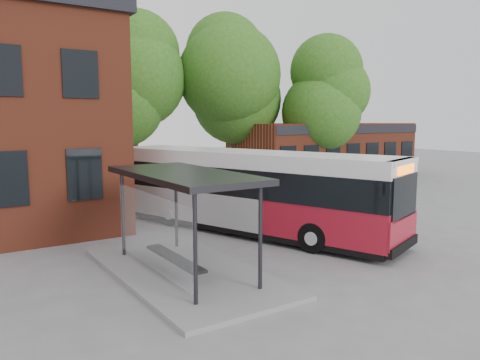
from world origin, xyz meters
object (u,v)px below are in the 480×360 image
bicycle_0 (284,184)px  bicycle_7 (336,179)px  city_bus (247,192)px  bicycle_5 (328,179)px  bicycle_6 (326,181)px  bus_shelter (184,223)px  bicycle_2 (294,184)px  bicycle_4 (309,180)px  bicycle_1 (267,180)px  bicycle_3 (295,180)px

bicycle_0 → bicycle_7: bicycle_7 is taller
city_bus → bicycle_5: (11.22, 7.11, -1.03)m
bicycle_6 → bus_shelter: bearing=110.2°
bicycle_2 → bicycle_4: (2.13, 1.04, -0.03)m
bus_shelter → bicycle_7: 19.07m
bicycle_1 → bicycle_6: 3.75m
bicycle_1 → bicycle_0: bearing=-174.6°
bicycle_2 → bicycle_5: (3.11, 0.27, 0.05)m
bicycle_5 → bicycle_1: bearing=84.8°
bicycle_1 → bicycle_7: bearing=-119.5°
city_bus → bicycle_4: bearing=18.1°
bicycle_2 → bicycle_6: bicycle_2 is taller
bicycle_0 → bicycle_4: bearing=-86.4°
bicycle_4 → bicycle_5: 1.24m
bicycle_7 → bus_shelter: bearing=108.9°
bicycle_6 → bicycle_2: bearing=76.4°
bicycle_5 → bicycle_6: bearing=134.2°
bicycle_1 → bicycle_4: 2.93m
bicycle_1 → bicycle_5: bearing=-120.1°
bicycle_6 → bicycle_7: 1.06m
bus_shelter → bicycle_4: (14.55, 11.10, -1.02)m
bicycle_0 → bicycle_3: (1.24, 0.47, 0.05)m
bicycle_3 → bicycle_7: bearing=-108.3°
city_bus → bicycle_5: 13.32m
bicycle_2 → bicycle_5: bearing=-63.0°
bicycle_1 → bicycle_2: bicycle_1 is taller
bicycle_4 → bicycle_6: bicycle_6 is taller
bicycle_0 → bicycle_5: bicycle_5 is taller
bicycle_2 → bicycle_3: bearing=-20.5°
city_bus → bicycle_7: size_ratio=7.47×
bus_shelter → bicycle_5: (15.53, 10.34, -0.94)m
bicycle_7 → bicycle_5: bearing=60.8°
bicycle_0 → bicycle_4: bicycle_0 is taller
bicycle_0 → bicycle_6: (3.00, -0.46, 0.01)m
bus_shelter → bicycle_2: (12.42, 10.07, -0.99)m
bicycle_5 → bicycle_6: size_ratio=1.00×
bicycle_0 → bicycle_1: 1.30m
bicycle_0 → bicycle_4: 2.58m
bicycle_6 → bicycle_7: (1.05, 0.11, 0.04)m
bicycle_1 → bicycle_7: bicycle_1 is taller
bicycle_4 → bicycle_2: bearing=91.4°
bicycle_3 → bicycle_0: bearing=108.6°
bus_shelter → bicycle_6: size_ratio=4.13×
bus_shelter → bicycle_4: size_ratio=4.27×
bus_shelter → bicycle_1: size_ratio=4.13×
bicycle_0 → bicycle_3: size_ratio=1.02×
bicycle_1 → bicycle_3: size_ratio=1.05×
bicycle_0 → bicycle_5: size_ratio=0.97×
city_bus → bicycle_3: 11.91m
bicycle_2 → bicycle_5: bicycle_5 is taller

